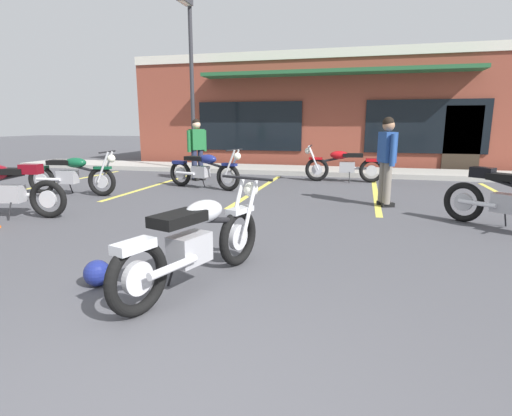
{
  "coord_description": "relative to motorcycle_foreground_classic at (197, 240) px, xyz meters",
  "views": [
    {
      "loc": [
        1.03,
        -1.45,
        1.56
      ],
      "look_at": [
        -0.19,
        3.21,
        0.55
      ],
      "focal_mm": 28.45,
      "sensor_mm": 36.0,
      "label": 1
    }
  ],
  "objects": [
    {
      "name": "person_in_shorts_foreground",
      "position": [
        1.93,
        4.52,
        0.49
      ],
      "size": [
        0.37,
        0.6,
        1.68
      ],
      "color": "black",
      "rests_on": "ground_plane"
    },
    {
      "name": "motorcycle_silver_naked",
      "position": [
        1.0,
        7.67,
        0.0
      ],
      "size": [
        2.11,
        0.66,
        0.98
      ],
      "color": "black",
      "rests_on": "ground_plane"
    },
    {
      "name": "ground_plane",
      "position": [
        0.47,
        1.7,
        -0.46
      ],
      "size": [
        80.0,
        80.0,
        0.0
      ],
      "primitive_type": "plane",
      "color": "#47474C"
    },
    {
      "name": "brick_storefront_building",
      "position": [
        0.47,
        13.68,
        1.52
      ],
      "size": [
        14.69,
        6.82,
        3.97
      ],
      "color": "brown",
      "rests_on": "ground_plane"
    },
    {
      "name": "helmet_on_pavement",
      "position": [
        -0.94,
        -0.26,
        -0.33
      ],
      "size": [
        0.26,
        0.26,
        0.26
      ],
      "color": "navy",
      "rests_on": "ground_plane"
    },
    {
      "name": "motorcycle_blue_standard",
      "position": [
        -2.19,
        5.63,
        0.0
      ],
      "size": [
        2.07,
        0.89,
        0.98
      ],
      "color": "black",
      "rests_on": "ground_plane"
    },
    {
      "name": "painted_stall_lines",
      "position": [
        0.47,
        5.88,
        -0.46
      ],
      "size": [
        13.69,
        4.8,
        0.01
      ],
      "color": "#DBCC4C",
      "rests_on": "ground_plane"
    },
    {
      "name": "person_in_black_shirt",
      "position": [
        -2.93,
        6.98,
        0.49
      ],
      "size": [
        0.43,
        0.55,
        1.68
      ],
      "color": "black",
      "rests_on": "ground_plane"
    },
    {
      "name": "motorcycle_red_sportbike",
      "position": [
        -4.64,
        4.03,
        0.0
      ],
      "size": [
        2.11,
        0.67,
        0.98
      ],
      "color": "black",
      "rests_on": "ground_plane"
    },
    {
      "name": "parking_lot_lamp_post",
      "position": [
        -3.62,
        8.27,
        2.81
      ],
      "size": [
        0.24,
        0.76,
        5.08
      ],
      "color": "#2D2D33",
      "rests_on": "ground_plane"
    },
    {
      "name": "sidewalk_kerb",
      "position": [
        0.47,
        9.48,
        -0.39
      ],
      "size": [
        22.0,
        1.8,
        0.14
      ],
      "primitive_type": "cube",
      "color": "#A8A59E",
      "rests_on": "ground_plane"
    },
    {
      "name": "motorcycle_foreground_classic",
      "position": [
        0.0,
        0.0,
        0.0
      ],
      "size": [
        0.95,
        2.05,
        0.98
      ],
      "color": "black",
      "rests_on": "ground_plane"
    }
  ]
}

